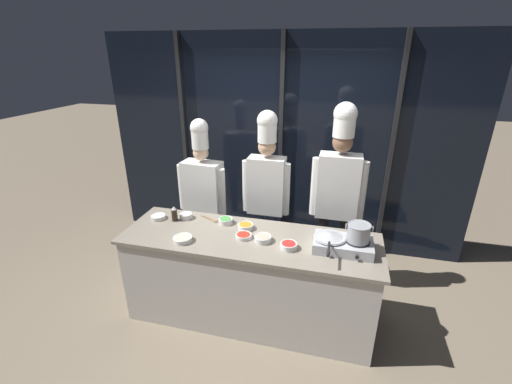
# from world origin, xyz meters

# --- Properties ---
(ground_plane) EXTENTS (24.00, 24.00, 0.00)m
(ground_plane) POSITION_xyz_m (0.00, 0.00, 0.00)
(ground_plane) COLOR #7F705B
(window_wall_back) EXTENTS (4.62, 0.09, 2.70)m
(window_wall_back) POSITION_xyz_m (0.00, 1.54, 1.35)
(window_wall_back) COLOR black
(window_wall_back) RESTS_ON ground_plane
(demo_counter) EXTENTS (2.38, 0.76, 0.90)m
(demo_counter) POSITION_xyz_m (0.00, 0.00, 0.45)
(demo_counter) COLOR beige
(demo_counter) RESTS_ON ground_plane
(portable_stove) EXTENTS (0.50, 0.32, 0.10)m
(portable_stove) POSITION_xyz_m (0.83, -0.00, 0.95)
(portable_stove) COLOR #B2B5BA
(portable_stove) RESTS_ON demo_counter
(frying_pan) EXTENTS (0.28, 0.48, 0.04)m
(frying_pan) POSITION_xyz_m (0.72, -0.01, 1.02)
(frying_pan) COLOR #ADAFB5
(frying_pan) RESTS_ON portable_stove
(stock_pot) EXTENTS (0.22, 0.20, 0.15)m
(stock_pot) POSITION_xyz_m (0.95, -0.00, 1.08)
(stock_pot) COLOR #93969B
(stock_pot) RESTS_ON portable_stove
(squeeze_bottle_soy) EXTENTS (0.06, 0.06, 0.16)m
(squeeze_bottle_soy) POSITION_xyz_m (-0.81, 0.14, 0.97)
(squeeze_bottle_soy) COLOR #332319
(squeeze_bottle_soy) RESTS_ON demo_counter
(prep_bowl_garlic) EXTENTS (0.15, 0.15, 0.04)m
(prep_bowl_garlic) POSITION_xyz_m (-1.00, 0.13, 0.92)
(prep_bowl_garlic) COLOR white
(prep_bowl_garlic) RESTS_ON demo_counter
(prep_bowl_bell_pepper) EXTENTS (0.15, 0.15, 0.05)m
(prep_bowl_bell_pepper) POSITION_xyz_m (0.38, -0.10, 0.93)
(prep_bowl_bell_pepper) COLOR white
(prep_bowl_bell_pepper) RESTS_ON demo_counter
(prep_bowl_onion) EXTENTS (0.13, 0.13, 0.05)m
(prep_bowl_onion) POSITION_xyz_m (-0.73, 0.21, 0.93)
(prep_bowl_onion) COLOR white
(prep_bowl_onion) RESTS_ON demo_counter
(prep_bowl_scallions) EXTENTS (0.14, 0.14, 0.05)m
(prep_bowl_scallions) POSITION_xyz_m (-0.30, 0.21, 0.93)
(prep_bowl_scallions) COLOR white
(prep_bowl_scallions) RESTS_ON demo_counter
(prep_bowl_shrimp) EXTENTS (0.16, 0.16, 0.05)m
(prep_bowl_shrimp) POSITION_xyz_m (0.14, -0.04, 0.93)
(prep_bowl_shrimp) COLOR white
(prep_bowl_shrimp) RESTS_ON demo_counter
(prep_bowl_carrots) EXTENTS (0.15, 0.15, 0.05)m
(prep_bowl_carrots) POSITION_xyz_m (-0.08, 0.15, 0.93)
(prep_bowl_carrots) COLOR white
(prep_bowl_carrots) RESTS_ON demo_counter
(prep_bowl_chicken) EXTENTS (0.17, 0.17, 0.04)m
(prep_bowl_chicken) POSITION_xyz_m (-0.56, -0.21, 0.92)
(prep_bowl_chicken) COLOR white
(prep_bowl_chicken) RESTS_ON demo_counter
(prep_bowl_chili_flakes) EXTENTS (0.15, 0.15, 0.04)m
(prep_bowl_chili_flakes) POSITION_xyz_m (-0.05, -0.02, 0.92)
(prep_bowl_chili_flakes) COLOR white
(prep_bowl_chili_flakes) RESTS_ON demo_counter
(serving_spoon_slotted) EXTENTS (0.21, 0.12, 0.02)m
(serving_spoon_slotted) POSITION_xyz_m (-0.45, 0.23, 0.90)
(serving_spoon_slotted) COLOR olive
(serving_spoon_slotted) RESTS_ON demo_counter
(chef_head) EXTENTS (0.59, 0.27, 1.81)m
(chef_head) POSITION_xyz_m (-0.77, 0.77, 1.01)
(chef_head) COLOR #232326
(chef_head) RESTS_ON ground_plane
(chef_sous) EXTENTS (0.53, 0.21, 1.93)m
(chef_sous) POSITION_xyz_m (-0.02, 0.78, 1.13)
(chef_sous) COLOR #2D3856
(chef_sous) RESTS_ON ground_plane
(chef_line) EXTENTS (0.56, 0.23, 2.04)m
(chef_line) POSITION_xyz_m (0.75, 0.76, 1.20)
(chef_line) COLOR #232326
(chef_line) RESTS_ON ground_plane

